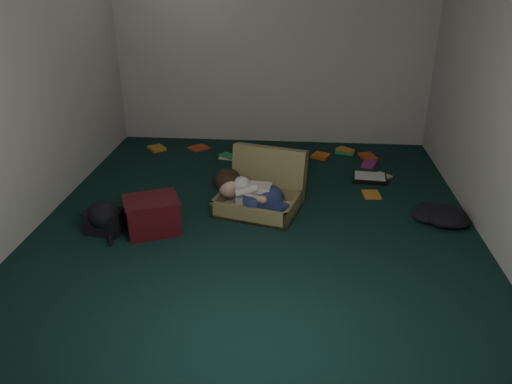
# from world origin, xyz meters

# --- Properties ---
(floor) EXTENTS (4.50, 4.50, 0.00)m
(floor) POSITION_xyz_m (0.00, 0.00, 0.00)
(floor) COLOR black
(floor) RESTS_ON ground
(wall_back) EXTENTS (4.50, 0.00, 4.50)m
(wall_back) POSITION_xyz_m (0.00, 2.25, 1.30)
(wall_back) COLOR silver
(wall_back) RESTS_ON ground
(wall_front) EXTENTS (4.50, 0.00, 4.50)m
(wall_front) POSITION_xyz_m (0.00, -2.25, 1.30)
(wall_front) COLOR silver
(wall_front) RESTS_ON ground
(wall_left) EXTENTS (0.00, 4.50, 4.50)m
(wall_left) POSITION_xyz_m (-2.00, 0.00, 1.30)
(wall_left) COLOR silver
(wall_left) RESTS_ON ground
(wall_right) EXTENTS (0.00, 4.50, 4.50)m
(wall_right) POSITION_xyz_m (2.00, 0.00, 1.30)
(wall_right) COLOR silver
(wall_right) RESTS_ON ground
(suitcase) EXTENTS (0.92, 0.90, 0.55)m
(suitcase) POSITION_xyz_m (0.02, 0.29, 0.17)
(suitcase) COLOR olive
(suitcase) RESTS_ON floor
(person) EXTENTS (0.77, 0.54, 0.34)m
(person) POSITION_xyz_m (-0.07, 0.12, 0.21)
(person) COLOR silver
(person) RESTS_ON suitcase
(maroon_bin) EXTENTS (0.58, 0.53, 0.32)m
(maroon_bin) POSITION_xyz_m (-0.91, -0.31, 0.16)
(maroon_bin) COLOR #450E13
(maroon_bin) RESTS_ON floor
(backpack) EXTENTS (0.44, 0.37, 0.23)m
(backpack) POSITION_xyz_m (-1.34, -0.37, 0.12)
(backpack) COLOR black
(backpack) RESTS_ON floor
(clothing_pile) EXTENTS (0.52, 0.48, 0.14)m
(clothing_pile) POSITION_xyz_m (1.70, 0.12, 0.07)
(clothing_pile) COLOR black
(clothing_pile) RESTS_ON floor
(paper_tray) EXTENTS (0.39, 0.31, 0.05)m
(paper_tray) POSITION_xyz_m (1.17, 1.03, 0.03)
(paper_tray) COLOR black
(paper_tray) RESTS_ON floor
(book_scatter) EXTENTS (2.93, 1.49, 0.02)m
(book_scatter) POSITION_xyz_m (0.39, 1.54, 0.01)
(book_scatter) COLOR orange
(book_scatter) RESTS_ON floor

